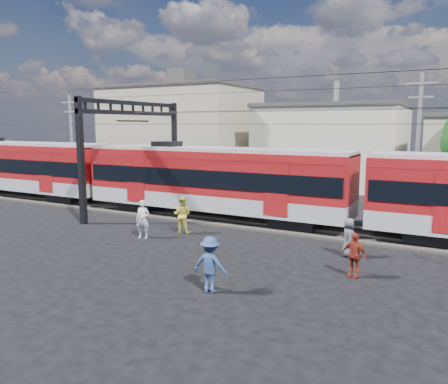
% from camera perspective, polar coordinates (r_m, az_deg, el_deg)
% --- Properties ---
extents(ground, '(120.00, 120.00, 0.00)m').
position_cam_1_polar(ground, '(16.97, -2.27, -10.05)').
color(ground, black).
rests_on(ground, ground).
extents(track_bed, '(70.00, 3.40, 0.12)m').
position_cam_1_polar(track_bed, '(23.93, 7.48, -4.36)').
color(track_bed, '#2D2823').
rests_on(track_bed, ground).
extents(rail_near, '(70.00, 0.12, 0.12)m').
position_cam_1_polar(rail_near, '(23.22, 6.83, -4.45)').
color(rail_near, '#59544C').
rests_on(rail_near, track_bed).
extents(rail_far, '(70.00, 0.12, 0.12)m').
position_cam_1_polar(rail_far, '(24.59, 8.11, -3.73)').
color(rail_far, '#59544C').
rests_on(rail_far, track_bed).
extents(commuter_train, '(50.30, 3.08, 4.17)m').
position_cam_1_polar(commuter_train, '(25.20, -1.05, 1.78)').
color(commuter_train, black).
rests_on(commuter_train, ground).
extents(catenary, '(70.00, 9.30, 7.52)m').
position_cam_1_polar(catenary, '(27.55, -9.54, 7.97)').
color(catenary, black).
rests_on(catenary, ground).
extents(building_west, '(14.28, 10.20, 9.30)m').
position_cam_1_polar(building_west, '(45.44, -5.55, 7.72)').
color(building_west, tan).
rests_on(building_west, ground).
extents(building_midwest, '(12.24, 12.24, 7.30)m').
position_cam_1_polar(building_midwest, '(42.12, 14.22, 6.05)').
color(building_midwest, beige).
rests_on(building_midwest, ground).
extents(utility_pole_mid, '(1.80, 0.24, 8.50)m').
position_cam_1_polar(utility_pole_mid, '(28.94, 23.99, 6.18)').
color(utility_pole_mid, slate).
rests_on(utility_pole_mid, ground).
extents(utility_pole_west, '(1.80, 0.24, 8.00)m').
position_cam_1_polar(utility_pole_west, '(41.05, -19.30, 6.63)').
color(utility_pole_west, slate).
rests_on(utility_pole_west, ground).
extents(pedestrian_a, '(0.78, 0.62, 1.86)m').
position_cam_1_polar(pedestrian_a, '(21.59, -10.56, -3.51)').
color(pedestrian_a, silver).
rests_on(pedestrian_a, ground).
extents(pedestrian_b, '(1.07, 0.92, 1.90)m').
position_cam_1_polar(pedestrian_b, '(22.28, -5.49, -2.96)').
color(pedestrian_b, gold).
rests_on(pedestrian_b, ground).
extents(pedestrian_c, '(1.24, 0.75, 1.87)m').
position_cam_1_polar(pedestrian_c, '(14.51, -1.78, -9.45)').
color(pedestrian_c, navy).
rests_on(pedestrian_c, ground).
extents(pedestrian_d, '(1.05, 0.68, 1.65)m').
position_cam_1_polar(pedestrian_d, '(16.56, 16.63, -7.89)').
color(pedestrian_d, maroon).
rests_on(pedestrian_d, ground).
extents(pedestrian_e, '(0.78, 0.94, 1.65)m').
position_cam_1_polar(pedestrian_e, '(18.98, 15.97, -5.74)').
color(pedestrian_e, '#4C4C52').
rests_on(pedestrian_e, ground).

